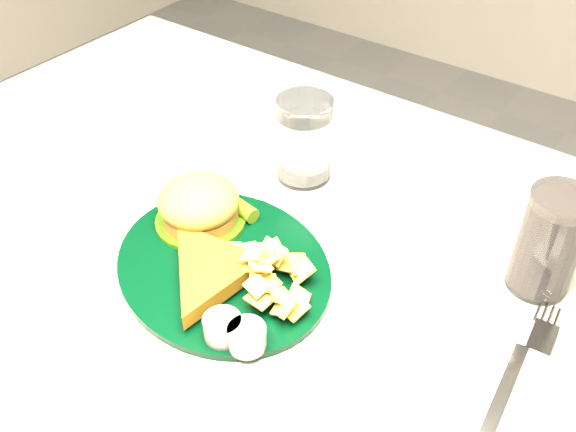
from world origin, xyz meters
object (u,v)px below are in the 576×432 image
(water_glass, at_px, (304,139))
(fork_napkin, at_px, (505,391))
(dinner_plate, at_px, (222,249))
(cola_glass, at_px, (549,242))
(table, at_px, (273,425))

(water_glass, relative_size, fork_napkin, 0.62)
(water_glass, height_order, fork_napkin, water_glass)
(dinner_plate, height_order, cola_glass, cola_glass)
(dinner_plate, xyz_separation_m, water_glass, (-0.03, 0.20, 0.03))
(table, relative_size, cola_glass, 9.72)
(table, distance_m, cola_glass, 0.53)
(water_glass, relative_size, cola_glass, 0.93)
(table, distance_m, dinner_plate, 0.41)
(cola_glass, bearing_deg, water_glass, 177.41)
(cola_glass, bearing_deg, fork_napkin, -80.32)
(table, bearing_deg, dinner_plate, -108.06)
(dinner_plate, distance_m, water_glass, 0.20)
(cola_glass, height_order, fork_napkin, cola_glass)
(dinner_plate, distance_m, cola_glass, 0.35)
(water_glass, distance_m, cola_glass, 0.32)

